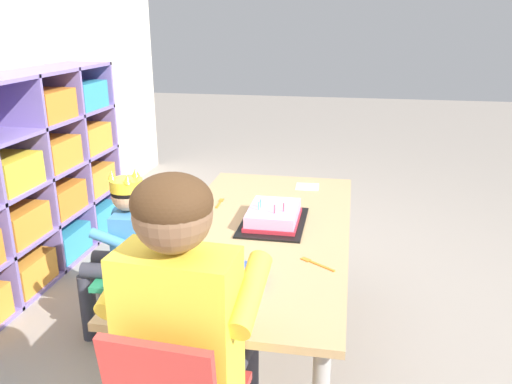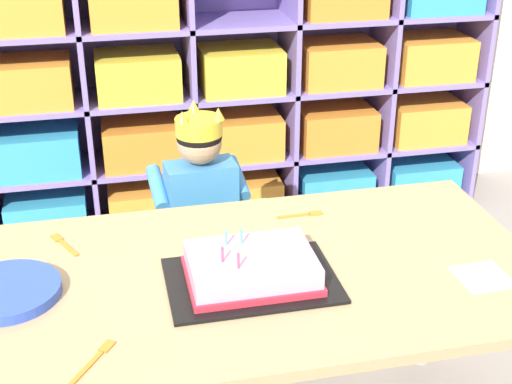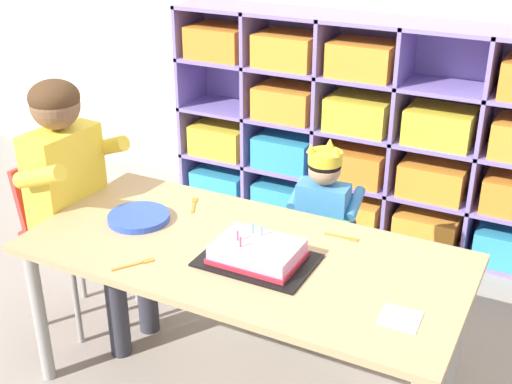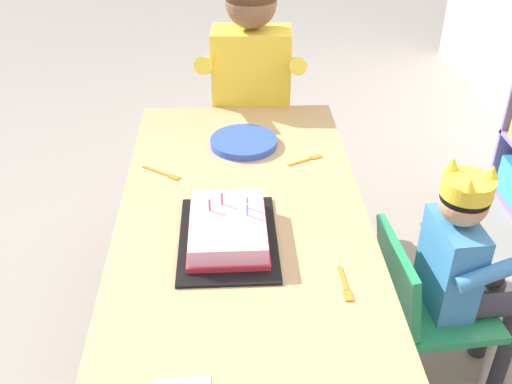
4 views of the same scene
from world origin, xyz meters
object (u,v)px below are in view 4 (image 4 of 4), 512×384
(paper_plate_stack, at_px, (244,142))
(child_with_crown, at_px, (465,258))
(fork_at_table_front_edge, at_px, (345,286))
(birthday_cake_on_tray, at_px, (228,231))
(classroom_chair_blue, at_px, (423,300))
(fork_near_child_seat, at_px, (163,173))
(fork_by_napkin, at_px, (307,159))
(adult_helper_seated, at_px, (251,88))
(activity_table, at_px, (243,240))
(classroom_chair_adult_side, at_px, (252,126))

(paper_plate_stack, bearing_deg, child_with_crown, 50.80)
(fork_at_table_front_edge, bearing_deg, birthday_cake_on_tray, 53.02)
(classroom_chair_blue, xyz_separation_m, fork_near_child_seat, (-0.33, -0.78, 0.27))
(classroom_chair_blue, distance_m, fork_by_napkin, 0.57)
(adult_helper_seated, xyz_separation_m, fork_by_napkin, (0.43, 0.16, -0.07))
(classroom_chair_blue, distance_m, fork_at_table_front_edge, 0.45)
(adult_helper_seated, xyz_separation_m, paper_plate_stack, (0.32, -0.04, -0.06))
(fork_near_child_seat, bearing_deg, adult_helper_seated, -86.34)
(paper_plate_stack, distance_m, fork_by_napkin, 0.23)
(fork_at_table_front_edge, bearing_deg, adult_helper_seated, 8.31)
(child_with_crown, relative_size, fork_by_napkin, 6.56)
(classroom_chair_blue, xyz_separation_m, paper_plate_stack, (-0.51, -0.52, 0.28))
(fork_by_napkin, relative_size, fork_at_table_front_edge, 0.97)
(activity_table, relative_size, child_with_crown, 1.91)
(classroom_chair_blue, distance_m, fork_near_child_seat, 0.89)
(classroom_chair_blue, relative_size, fork_near_child_seat, 4.36)
(fork_by_napkin, bearing_deg, fork_at_table_front_edge, 64.70)
(birthday_cake_on_tray, bearing_deg, child_with_crown, 91.87)
(birthday_cake_on_tray, height_order, fork_at_table_front_edge, birthday_cake_on_tray)
(adult_helper_seated, bearing_deg, birthday_cake_on_tray, -92.84)
(activity_table, height_order, fork_by_napkin, fork_by_napkin)
(classroom_chair_blue, height_order, child_with_crown, child_with_crown)
(classroom_chair_blue, relative_size, birthday_cake_on_tray, 1.47)
(birthday_cake_on_tray, relative_size, fork_by_napkin, 3.10)
(fork_near_child_seat, bearing_deg, fork_at_table_front_edge, 166.04)
(classroom_chair_blue, relative_size, fork_at_table_front_edge, 4.45)
(paper_plate_stack, relative_size, fork_at_table_front_edge, 1.84)
(classroom_chair_blue, bearing_deg, adult_helper_seated, 25.20)
(birthday_cake_on_tray, height_order, fork_near_child_seat, birthday_cake_on_tray)
(adult_helper_seated, relative_size, fork_near_child_seat, 8.47)
(fork_at_table_front_edge, xyz_separation_m, fork_near_child_seat, (-0.55, -0.48, 0.00))
(activity_table, height_order, birthday_cake_on_tray, birthday_cake_on_tray)
(fork_by_napkin, bearing_deg, adult_helper_seated, -96.29)
(fork_by_napkin, bearing_deg, fork_near_child_seat, -19.07)
(classroom_chair_blue, height_order, fork_by_napkin, fork_by_napkin)
(child_with_crown, bearing_deg, paper_plate_stack, 46.18)
(birthday_cake_on_tray, bearing_deg, activity_table, 150.66)
(child_with_crown, height_order, fork_at_table_front_edge, child_with_crown)
(adult_helper_seated, distance_m, fork_by_napkin, 0.47)
(classroom_chair_adult_side, bearing_deg, fork_by_napkin, -70.10)
(child_with_crown, distance_m, fork_by_napkin, 0.58)
(activity_table, bearing_deg, adult_helper_seated, 175.82)
(child_with_crown, height_order, fork_near_child_seat, child_with_crown)
(activity_table, xyz_separation_m, fork_near_child_seat, (-0.27, -0.24, 0.06))
(activity_table, height_order, classroom_chair_blue, activity_table)
(adult_helper_seated, distance_m, paper_plate_stack, 0.33)
(activity_table, relative_size, classroom_chair_adult_side, 2.10)
(activity_table, height_order, classroom_chair_adult_side, classroom_chair_adult_side)
(birthday_cake_on_tray, distance_m, fork_near_child_seat, 0.40)
(paper_plate_stack, bearing_deg, birthday_cake_on_tray, -6.46)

